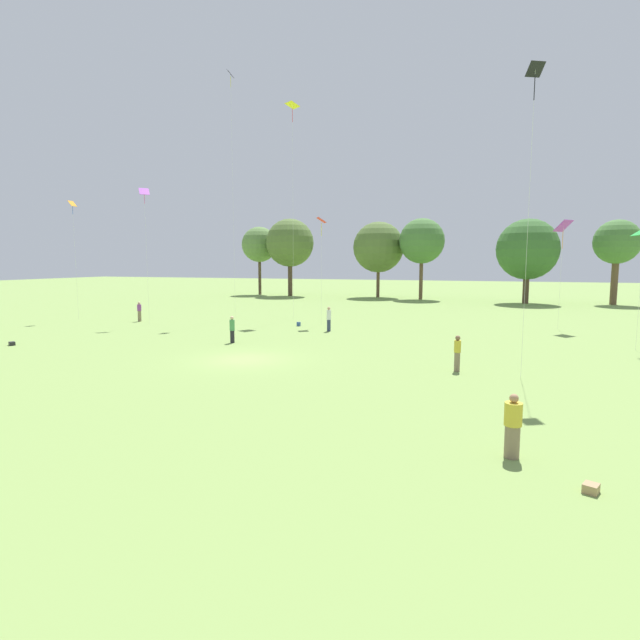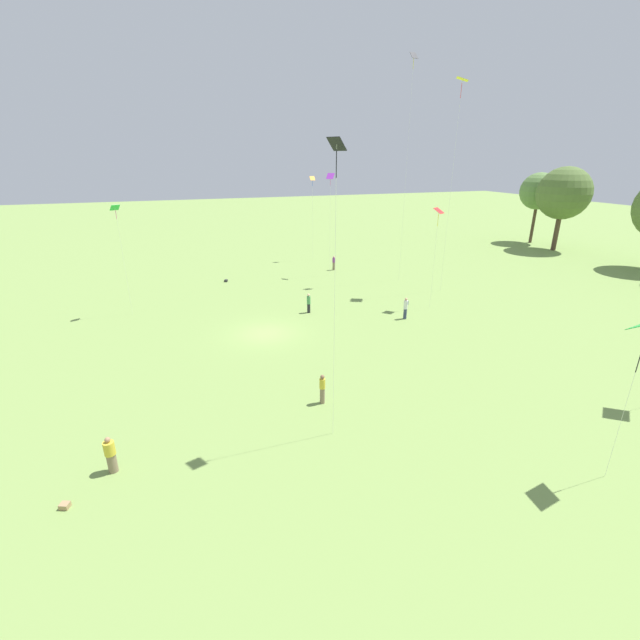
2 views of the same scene
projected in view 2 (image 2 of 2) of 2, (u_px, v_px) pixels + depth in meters
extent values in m
plane|color=#7A994C|center=(266.00, 333.00, 33.38)|extent=(240.00, 240.00, 0.00)
cylinder|color=brown|center=(533.00, 224.00, 67.98)|extent=(0.47, 0.47, 5.90)
sphere|color=#5B7F42|center=(539.00, 191.00, 66.18)|extent=(5.57, 5.57, 5.57)
cylinder|color=brown|center=(556.00, 232.00, 62.50)|extent=(0.68, 0.68, 5.39)
sphere|color=#516B33|center=(564.00, 193.00, 60.57)|extent=(7.29, 7.29, 7.29)
cylinder|color=#847056|center=(112.00, 463.00, 18.55)|extent=(0.40, 0.40, 0.89)
cylinder|color=gold|center=(109.00, 448.00, 18.28)|extent=(0.47, 0.47, 0.62)
sphere|color=#A87A56|center=(107.00, 440.00, 18.13)|extent=(0.24, 0.24, 0.24)
cylinder|color=#847056|center=(334.00, 266.00, 52.02)|extent=(0.42, 0.42, 0.94)
cylinder|color=purple|center=(334.00, 260.00, 51.76)|extent=(0.50, 0.50, 0.56)
sphere|color=beige|center=(334.00, 257.00, 51.61)|extent=(0.24, 0.24, 0.24)
cylinder|color=#333D5B|center=(405.00, 314.00, 36.24)|extent=(0.39, 0.39, 0.89)
cylinder|color=white|center=(406.00, 305.00, 35.95)|extent=(0.46, 0.46, 0.73)
sphere|color=tan|center=(406.00, 299.00, 35.78)|extent=(0.24, 0.24, 0.24)
cylinder|color=#232328|center=(309.00, 308.00, 37.70)|extent=(0.32, 0.32, 0.81)
cylinder|color=#4C9956|center=(309.00, 300.00, 37.43)|extent=(0.38, 0.38, 0.70)
sphere|color=beige|center=(309.00, 295.00, 37.27)|extent=(0.24, 0.24, 0.24)
cylinder|color=#847056|center=(322.00, 396.00, 23.76)|extent=(0.29, 0.29, 0.93)
cylinder|color=gold|center=(322.00, 384.00, 23.49)|extent=(0.34, 0.34, 0.58)
sphere|color=brown|center=(322.00, 377.00, 23.34)|extent=(0.24, 0.24, 0.24)
cylinder|color=silver|center=(626.00, 405.00, 17.15)|extent=(0.01, 0.01, 7.08)
cube|color=yellow|center=(462.00, 79.00, 37.29)|extent=(1.41, 1.39, 0.34)
cylinder|color=red|center=(461.00, 91.00, 37.61)|extent=(0.04, 0.04, 1.18)
cylinder|color=silver|center=(450.00, 194.00, 40.72)|extent=(0.01, 0.01, 19.26)
cube|color=red|center=(439.00, 211.00, 36.15)|extent=(1.03, 1.06, 0.45)
cylinder|color=yellow|center=(438.00, 220.00, 36.42)|extent=(0.04, 0.04, 1.05)
cylinder|color=silver|center=(434.00, 261.00, 37.68)|extent=(0.01, 0.01, 8.64)
cube|color=purple|center=(330.00, 176.00, 46.04)|extent=(0.95, 0.96, 0.59)
cylinder|color=#E54C99|center=(330.00, 182.00, 46.26)|extent=(0.04, 0.04, 0.75)
cylinder|color=silver|center=(330.00, 228.00, 47.99)|extent=(0.01, 0.01, 10.99)
cube|color=green|center=(115.00, 208.00, 34.29)|extent=(0.78, 0.86, 0.48)
cylinder|color=#E54C99|center=(116.00, 215.00, 34.49)|extent=(0.04, 0.04, 0.69)
cylinder|color=silver|center=(124.00, 263.00, 35.91)|extent=(0.01, 0.01, 9.09)
cube|color=orange|center=(312.00, 178.00, 53.90)|extent=(0.45, 0.65, 0.50)
cylinder|color=blue|center=(312.00, 183.00, 54.10)|extent=(0.04, 0.04, 0.76)
cylinder|color=silver|center=(313.00, 220.00, 55.75)|extent=(0.01, 0.01, 10.41)
cube|color=black|center=(337.00, 144.00, 16.53)|extent=(0.82, 0.74, 0.51)
cylinder|color=black|center=(336.00, 164.00, 16.79)|extent=(0.04, 0.04, 1.06)
cylinder|color=silver|center=(335.00, 307.00, 18.90)|extent=(0.01, 0.01, 13.34)
cube|color=black|center=(414.00, 55.00, 40.24)|extent=(0.56, 0.78, 0.58)
cylinder|color=yellow|center=(413.00, 64.00, 40.48)|extent=(0.04, 0.04, 0.92)
cylinder|color=silver|center=(406.00, 177.00, 44.13)|extent=(0.01, 0.01, 21.86)
cube|color=#33518C|center=(407.00, 303.00, 39.93)|extent=(0.29, 0.23, 0.33)
cube|color=#A58459|center=(65.00, 506.00, 16.71)|extent=(0.42, 0.44, 0.21)
cube|color=#262628|center=(226.00, 281.00, 47.21)|extent=(0.50, 0.45, 0.23)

